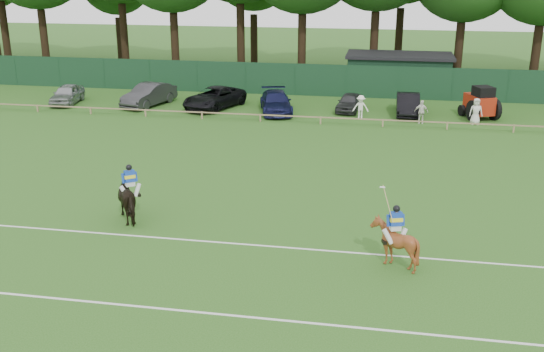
% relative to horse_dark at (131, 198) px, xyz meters
% --- Properties ---
extents(ground, '(160.00, 160.00, 0.00)m').
position_rel_horse_dark_xyz_m(ground, '(4.90, -0.59, -0.92)').
color(ground, '#1E4C14').
rests_on(ground, ground).
extents(horse_dark, '(2.10, 2.34, 1.84)m').
position_rel_horse_dark_xyz_m(horse_dark, '(0.00, 0.00, 0.00)').
color(horse_dark, black).
rests_on(horse_dark, ground).
extents(horse_chestnut, '(1.76, 1.88, 1.70)m').
position_rel_horse_dark_xyz_m(horse_chestnut, '(10.56, -2.34, -0.07)').
color(horse_chestnut, brown).
rests_on(horse_chestnut, ground).
extents(sedan_silver, '(2.22, 4.32, 1.41)m').
position_rel_horse_dark_xyz_m(sedan_silver, '(-13.31, 20.32, -0.22)').
color(sedan_silver, '#9A9D9F').
rests_on(sedan_silver, ground).
extents(sedan_grey, '(2.99, 5.15, 1.60)m').
position_rel_horse_dark_xyz_m(sedan_grey, '(-7.08, 20.76, -0.12)').
color(sedan_grey, '#2E2F31').
rests_on(sedan_grey, ground).
extents(suv_black, '(4.20, 5.91, 1.50)m').
position_rel_horse_dark_xyz_m(suv_black, '(-2.15, 20.78, -0.17)').
color(suv_black, black).
rests_on(suv_black, ground).
extents(sedan_navy, '(3.23, 5.35, 1.45)m').
position_rel_horse_dark_xyz_m(sedan_navy, '(2.46, 20.22, -0.20)').
color(sedan_navy, '#13163D').
rests_on(sedan_navy, ground).
extents(hatch_grey, '(1.96, 3.83, 1.25)m').
position_rel_horse_dark_xyz_m(hatch_grey, '(7.49, 21.58, -0.30)').
color(hatch_grey, '#333335').
rests_on(hatch_grey, ground).
extents(estate_black, '(1.55, 4.41, 1.45)m').
position_rel_horse_dark_xyz_m(estate_black, '(11.52, 21.14, -0.20)').
color(estate_black, black).
rests_on(estate_black, ground).
extents(spectator_left, '(1.07, 0.65, 1.62)m').
position_rel_horse_dark_xyz_m(spectator_left, '(8.38, 19.26, -0.11)').
color(spectator_left, white).
rests_on(spectator_left, ground).
extents(spectator_mid, '(0.90, 0.38, 1.53)m').
position_rel_horse_dark_xyz_m(spectator_mid, '(12.32, 18.81, -0.16)').
color(spectator_mid, silver).
rests_on(spectator_mid, ground).
extents(spectator_right, '(0.88, 0.61, 1.72)m').
position_rel_horse_dark_xyz_m(spectator_right, '(15.79, 19.12, -0.06)').
color(spectator_right, silver).
rests_on(spectator_right, ground).
extents(rider_dark, '(0.83, 0.68, 1.41)m').
position_rel_horse_dark_xyz_m(rider_dark, '(0.01, -0.01, 0.80)').
color(rider_dark, silver).
rests_on(rider_dark, ground).
extents(rider_chestnut, '(0.98, 0.53, 2.05)m').
position_rel_horse_dark_xyz_m(rider_chestnut, '(10.56, -2.36, 0.69)').
color(rider_chestnut, silver).
rests_on(rider_chestnut, ground).
extents(pitch_lines, '(60.00, 5.10, 0.01)m').
position_rel_horse_dark_xyz_m(pitch_lines, '(4.90, -4.09, -0.92)').
color(pitch_lines, silver).
rests_on(pitch_lines, ground).
extents(pitch_rail, '(62.10, 0.10, 0.50)m').
position_rel_horse_dark_xyz_m(pitch_rail, '(4.90, 17.41, -0.48)').
color(pitch_rail, '#997F5B').
rests_on(pitch_rail, ground).
extents(perimeter_fence, '(92.08, 0.08, 2.50)m').
position_rel_horse_dark_xyz_m(perimeter_fence, '(4.90, 26.41, 0.33)').
color(perimeter_fence, '#14351E').
rests_on(perimeter_fence, ground).
extents(utility_shed, '(8.40, 4.40, 3.04)m').
position_rel_horse_dark_xyz_m(utility_shed, '(10.90, 29.41, 0.62)').
color(utility_shed, '#14331E').
rests_on(utility_shed, ground).
extents(tree_row, '(96.00, 12.00, 21.00)m').
position_rel_horse_dark_xyz_m(tree_row, '(6.90, 34.41, -0.92)').
color(tree_row, '#26561C').
rests_on(tree_row, ground).
extents(tractor, '(2.65, 3.13, 2.24)m').
position_rel_horse_dark_xyz_m(tractor, '(16.25, 20.78, 0.14)').
color(tractor, '#A4220F').
rests_on(tractor, ground).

